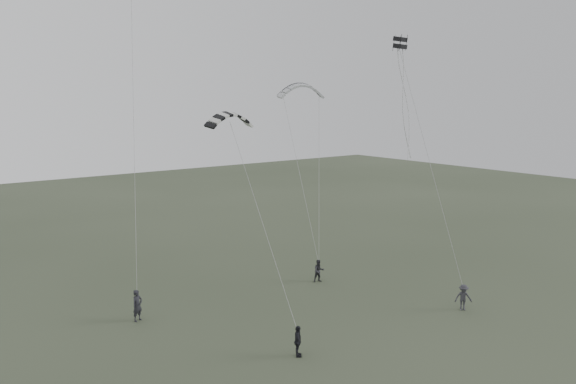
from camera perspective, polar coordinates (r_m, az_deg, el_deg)
ground at (r=32.60m, az=4.70°, el=-13.35°), size 140.00×140.00×0.00m
flyer_left at (r=33.90m, az=-15.05°, el=-11.07°), size 0.79×0.66×1.84m
flyer_right at (r=39.47m, az=3.16°, el=-8.01°), size 0.92×0.82×1.57m
flyer_center at (r=28.65m, az=1.01°, el=-14.92°), size 0.86×0.98×1.59m
flyer_far at (r=35.97m, az=17.38°, el=-10.18°), size 1.18×1.09×1.60m
kite_pale_large at (r=44.75m, az=1.37°, el=10.80°), size 3.87×2.32×1.68m
kite_striped at (r=32.09m, az=-5.94°, el=7.89°), size 3.02×1.23×1.30m
kite_box at (r=37.79m, az=11.32°, el=14.64°), size 0.72×0.83×0.82m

